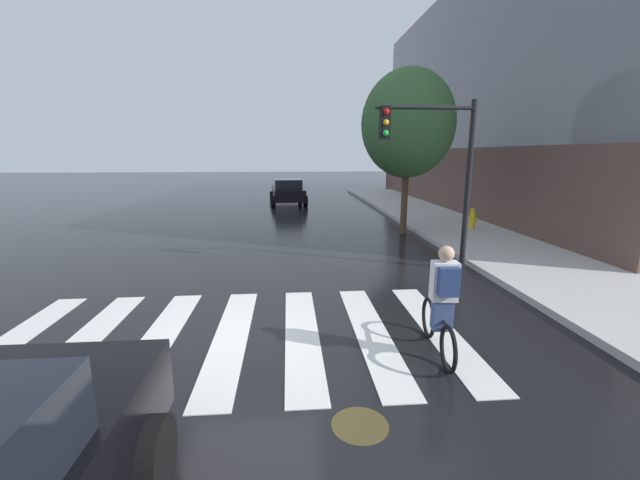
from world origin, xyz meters
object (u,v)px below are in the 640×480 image
at_px(traffic_light_near, 438,157).
at_px(street_tree_near, 408,124).
at_px(sedan_mid, 288,191).
at_px(fire_hydrant, 472,219).
at_px(manhole_cover, 360,425).
at_px(cyclist, 442,303).

distance_m(traffic_light_near, street_tree_near, 4.85).
xyz_separation_m(sedan_mid, fire_hydrant, (6.96, -9.21, -0.23)).
distance_m(manhole_cover, sedan_mid, 19.64).
distance_m(cyclist, street_tree_near, 9.77).
bearing_deg(manhole_cover, fire_hydrant, 59.22).
bearing_deg(manhole_cover, traffic_light_near, 63.22).
height_order(traffic_light_near, street_tree_near, street_tree_near).
relative_size(cyclist, traffic_light_near, 0.41).
bearing_deg(traffic_light_near, street_tree_near, 82.19).
bearing_deg(traffic_light_near, sedan_mid, 104.81).
distance_m(fire_hydrant, street_tree_near, 4.34).
distance_m(traffic_light_near, fire_hydrant, 6.16).
height_order(sedan_mid, fire_hydrant, sedan_mid).
height_order(cyclist, street_tree_near, street_tree_near).
bearing_deg(traffic_light_near, fire_hydrant, 54.71).
xyz_separation_m(manhole_cover, traffic_light_near, (2.89, 5.74, 2.86)).
bearing_deg(fire_hydrant, cyclist, -117.88).
xyz_separation_m(sedan_mid, street_tree_near, (4.31, -9.19, 3.20)).
bearing_deg(sedan_mid, manhole_cover, -87.74).
xyz_separation_m(sedan_mid, cyclist, (2.21, -18.20, 0.08)).
bearing_deg(cyclist, street_tree_near, 76.88).
bearing_deg(street_tree_near, sedan_mid, 115.13).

